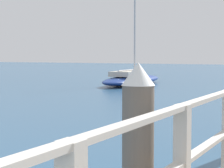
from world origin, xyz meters
name	(u,v)px	position (x,y,z in m)	size (l,w,h in m)	color
dock_piling_near	(138,167)	(-1.41, 4.04, 0.93)	(0.29, 0.29, 1.85)	#6B6056
boat_0	(132,79)	(-11.35, 24.33, 0.36)	(2.78, 7.43, 7.30)	navy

